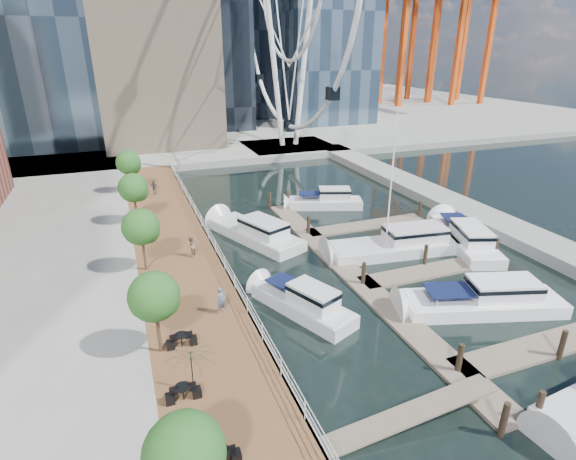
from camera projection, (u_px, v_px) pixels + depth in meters
The scene contains 16 objects.
ground at pixel (387, 363), 24.29m from camera, with size 520.00×520.00×0.00m, color black.
boardwalk at pixel (179, 264), 34.17m from camera, with size 6.00×60.00×1.00m, color brown.
seawall at pixel (218, 258), 35.15m from camera, with size 0.25×60.00×1.00m, color #595954.
land_far at pixel (166, 113), 112.49m from camera, with size 200.00×114.00×1.00m, color gray.
breakwater at pixel (447, 202), 47.96m from camera, with size 4.00×60.00×1.00m, color gray.
pier at pixel (289, 148), 73.73m from camera, with size 14.00×12.00×1.00m, color gray.
railing at pixel (216, 247), 34.73m from camera, with size 0.10×60.00×1.05m, color white, non-canonical shape.
floating_docks at pixel (406, 257), 35.35m from camera, with size 16.00×34.00×2.60m.
port_cranes at pixel (417, 31), 121.69m from camera, with size 40.00×52.00×38.00m.
street_trees at pixel (141, 227), 31.09m from camera, with size 2.60×42.60×4.60m.
cafe_tables at pixel (200, 423), 18.65m from camera, with size 2.50×13.70×0.74m.
yacht_foreground at pixel (481, 310), 29.20m from camera, with size 2.99×11.16×2.15m, color white, non-canonical shape.
pedestrian_near at pixel (221, 300), 26.76m from camera, with size 0.63×0.41×1.72m, color #525C6E.
pedestrian_mid at pixel (191, 247), 34.05m from camera, with size 0.79×0.62×1.63m, color #7B6A55.
pedestrian_far at pixel (154, 187), 48.52m from camera, with size 0.91×0.38×1.55m, color #343A41.
moored_yachts at pixel (390, 256), 36.65m from camera, with size 23.32×35.55×11.50m.
Camera 1 is at (-11.99, -16.61, 15.85)m, focal length 28.00 mm.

